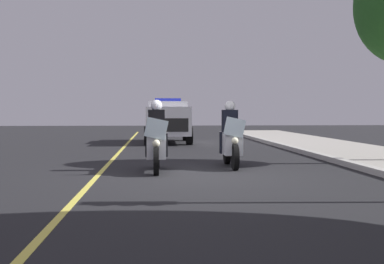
{
  "coord_description": "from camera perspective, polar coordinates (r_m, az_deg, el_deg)",
  "views": [
    {
      "loc": [
        10.85,
        -0.92,
        1.43
      ],
      "look_at": [
        -1.97,
        0.0,
        0.9
      ],
      "focal_mm": 46.1,
      "sensor_mm": 36.0,
      "label": 1
    }
  ],
  "objects": [
    {
      "name": "lane_stripe_center",
      "position": [
        11.03,
        -10.99,
        -5.11
      ],
      "size": [
        48.0,
        0.12,
        0.01
      ],
      "primitive_type": "cube",
      "color": "#E0D14C",
      "rests_on": "ground"
    },
    {
      "name": "ground_plane",
      "position": [
        10.99,
        0.74,
        -5.12
      ],
      "size": [
        80.0,
        80.0,
        0.0
      ],
      "primitive_type": "plane",
      "color": "black"
    },
    {
      "name": "police_motorcycle_lead_right",
      "position": [
        12.78,
        4.51,
        -0.92
      ],
      "size": [
        2.14,
        0.56,
        1.72
      ],
      "color": "black",
      "rests_on": "ground"
    },
    {
      "name": "curb_strip",
      "position": [
        12.03,
        20.53,
        -4.26
      ],
      "size": [
        48.0,
        0.24,
        0.15
      ],
      "primitive_type": "cube",
      "color": "#B7B5AD",
      "rests_on": "ground"
    },
    {
      "name": "police_motorcycle_lead_left",
      "position": [
        11.83,
        -4.13,
        -1.19
      ],
      "size": [
        2.14,
        0.56,
        1.72
      ],
      "color": "black",
      "rests_on": "ground"
    },
    {
      "name": "police_suv",
      "position": [
        22.78,
        -2.8,
        1.44
      ],
      "size": [
        4.92,
        2.11,
        2.05
      ],
      "color": "silver",
      "rests_on": "ground"
    }
  ]
}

